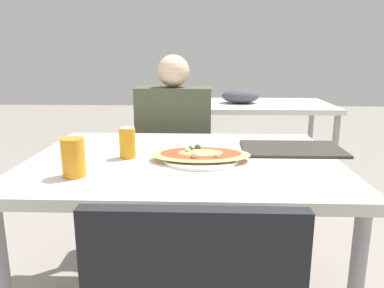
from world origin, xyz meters
The scene contains 8 objects.
dining_table centered at (0.00, 0.00, 0.67)m, with size 1.25×0.94×0.73m.
chair_far_seated centered at (-0.10, 0.80, 0.51)m, with size 0.40×0.40×0.90m.
person_seated centered at (-0.10, 0.69, 0.67)m, with size 0.44×0.24×1.14m.
pizza_main centered at (0.07, -0.04, 0.75)m, with size 0.40×0.31×0.06m.
soda_can centered at (-0.23, -0.01, 0.80)m, with size 0.07×0.07×0.12m.
drink_glass centered at (-0.36, -0.26, 0.80)m, with size 0.08×0.08×0.14m.
serving_tray centered at (0.47, 0.14, 0.74)m, with size 0.43×0.28×0.01m.
background_table centered at (0.57, 1.76, 0.68)m, with size 1.10×0.80×0.85m.
Camera 1 is at (0.09, -1.47, 1.15)m, focal length 35.00 mm.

